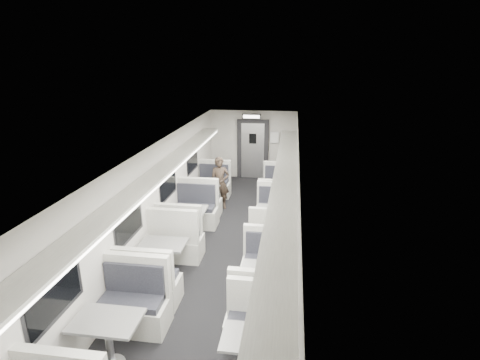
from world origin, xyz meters
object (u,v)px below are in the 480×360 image
(booth_left_a, at_px, (208,193))
(booth_left_c, at_px, (164,260))
(booth_left_d, at_px, (109,342))
(exit_sign, at_px, (252,116))
(booth_right_b, at_px, (273,221))
(booth_right_c, at_px, (265,285))
(vestibule_door, at_px, (253,150))
(booth_right_a, at_px, (277,193))
(booth_right_d, at_px, (254,359))
(booth_left_b, at_px, (187,224))
(passenger, at_px, (220,183))

(booth_left_a, xyz_separation_m, booth_left_c, (0.00, -3.86, 0.01))
(booth_left_d, xyz_separation_m, exit_sign, (1.00, 8.38, 1.88))
(booth_right_b, height_order, booth_right_c, same)
(booth_left_d, bearing_deg, vestibule_door, 83.57)
(booth_left_d, height_order, booth_right_a, booth_left_d)
(booth_right_a, height_order, booth_right_b, booth_right_b)
(booth_right_c, bearing_deg, exit_sign, 98.52)
(booth_right_b, bearing_deg, exit_sign, 104.13)
(booth_right_b, distance_m, vestibule_door, 4.62)
(vestibule_door, bearing_deg, booth_left_a, -109.91)
(booth_right_d, relative_size, vestibule_door, 0.99)
(booth_left_a, xyz_separation_m, booth_right_c, (2.00, -4.40, -0.02))
(booth_right_c, bearing_deg, booth_right_a, 90.00)
(booth_left_b, height_order, booth_right_c, booth_left_b)
(booth_left_b, distance_m, booth_right_a, 3.26)
(booth_left_b, height_order, exit_sign, exit_sign)
(booth_left_a, relative_size, booth_right_d, 1.01)
(booth_left_c, xyz_separation_m, vestibule_door, (1.00, 6.62, 0.66))
(booth_left_d, bearing_deg, booth_right_a, 72.73)
(booth_left_a, relative_size, booth_right_c, 1.05)
(booth_right_c, distance_m, booth_right_d, 1.71)
(booth_left_b, height_order, booth_right_a, booth_left_b)
(booth_left_d, relative_size, booth_right_c, 1.11)
(booth_right_c, bearing_deg, booth_right_d, -90.00)
(passenger, bearing_deg, booth_left_a, 147.63)
(booth_left_c, xyz_separation_m, booth_right_d, (2.00, -2.25, -0.01))
(booth_left_b, distance_m, passenger, 2.15)
(booth_right_a, distance_m, exit_sign, 2.92)
(booth_left_d, distance_m, vestibule_door, 8.95)
(booth_left_d, xyz_separation_m, booth_right_b, (2.00, 4.41, -0.04))
(booth_left_c, height_order, exit_sign, exit_sign)
(booth_right_c, height_order, vestibule_door, vestibule_door)
(booth_left_a, bearing_deg, passenger, -22.98)
(booth_left_d, xyz_separation_m, passenger, (0.39, 5.95, 0.35))
(booth_left_b, bearing_deg, booth_left_c, -90.00)
(booth_left_a, relative_size, booth_left_b, 0.92)
(booth_left_a, relative_size, vestibule_door, 0.99)
(booth_right_b, bearing_deg, booth_right_d, -90.00)
(booth_left_c, xyz_separation_m, booth_right_a, (2.00, 4.18, -0.03))
(booth_right_b, bearing_deg, booth_left_a, 139.67)
(booth_right_b, height_order, vestibule_door, vestibule_door)
(passenger, bearing_deg, booth_right_a, 7.49)
(booth_right_b, bearing_deg, vestibule_door, 102.64)
(booth_right_d, bearing_deg, booth_left_c, 131.66)
(booth_left_b, relative_size, booth_right_d, 1.09)
(passenger, height_order, exit_sign, exit_sign)
(booth_right_b, xyz_separation_m, exit_sign, (-1.00, 3.97, 1.92))
(exit_sign, bearing_deg, booth_right_a, -62.86)
(booth_left_b, relative_size, vestibule_door, 1.08)
(booth_left_c, relative_size, booth_left_d, 0.97)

